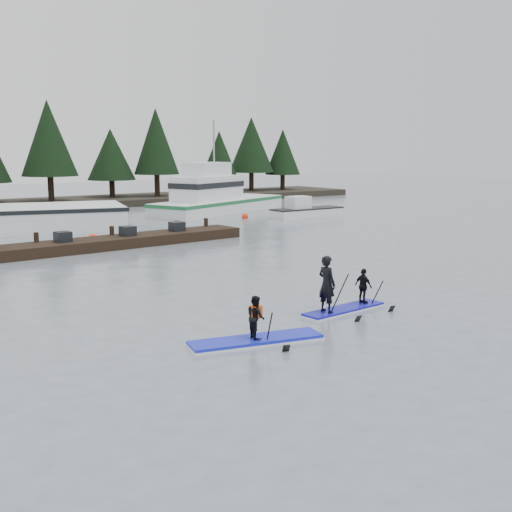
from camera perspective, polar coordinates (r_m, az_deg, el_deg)
ground at (r=19.36m, az=10.48°, el=-5.62°), size 160.00×160.00×0.00m
far_shore at (r=56.71m, az=-21.81°, el=4.12°), size 70.00×8.00×0.60m
treeline at (r=56.74m, az=-21.79°, el=3.82°), size 60.00×4.00×8.00m
fishing_boat_medium at (r=50.67m, az=-3.53°, el=4.51°), size 13.58×8.36×8.00m
skiff at (r=47.50m, az=4.57°, el=3.88°), size 5.69×1.75×0.66m
floating_dock at (r=33.25m, az=-13.58°, el=1.09°), size 16.15×3.19×0.53m
buoy_c at (r=46.42m, az=-0.98°, el=3.37°), size 0.48×0.48×0.48m
buoy_b at (r=35.64m, az=-14.29°, el=1.18°), size 0.60×0.60×0.60m
paddleboard_solo at (r=16.79m, az=-0.02°, el=-6.65°), size 3.64×1.67×1.75m
paddleboard_duo at (r=19.95m, az=7.48°, el=-3.12°), size 3.09×1.23×2.36m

